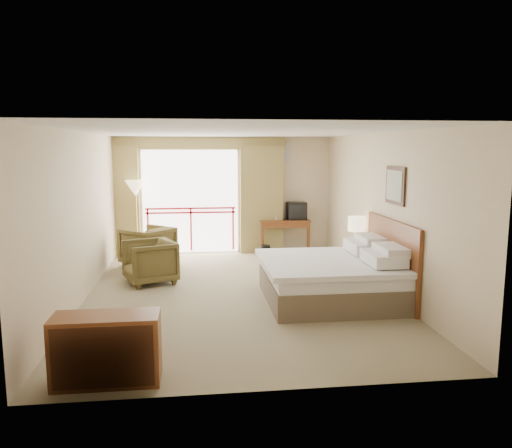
{
  "coord_description": "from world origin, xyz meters",
  "views": [
    {
      "loc": [
        -0.68,
        -8.19,
        2.43
      ],
      "look_at": [
        0.36,
        0.4,
        1.12
      ],
      "focal_mm": 35.0,
      "sensor_mm": 36.0,
      "label": 1
    }
  ],
  "objects": [
    {
      "name": "floor",
      "position": [
        0.0,
        0.0,
        0.0
      ],
      "size": [
        7.0,
        7.0,
        0.0
      ],
      "primitive_type": "plane",
      "color": "#827858",
      "rests_on": "ground"
    },
    {
      "name": "phone",
      "position": [
        2.24,
        0.5,
        0.62
      ],
      "size": [
        0.19,
        0.16,
        0.07
      ],
      "primitive_type": "cube",
      "rotation": [
        0.0,
        0.0,
        -0.21
      ],
      "color": "black",
      "rests_on": "nightstand"
    },
    {
      "name": "hvac_vent",
      "position": [
        1.3,
        3.47,
        2.35
      ],
      "size": [
        0.5,
        0.04,
        0.5
      ],
      "primitive_type": "cube",
      "color": "silver",
      "rests_on": "wall_back"
    },
    {
      "name": "dresser",
      "position": [
        -1.63,
        -3.11,
        0.37
      ],
      "size": [
        1.1,
        0.47,
        0.73
      ],
      "rotation": [
        0.0,
        0.0,
        -0.05
      ],
      "color": "#5F3019",
      "rests_on": "floor"
    },
    {
      "name": "wall_right",
      "position": [
        2.5,
        0.0,
        1.35
      ],
      "size": [
        0.0,
        7.0,
        7.0
      ],
      "primitive_type": "plane",
      "rotation": [
        1.57,
        0.0,
        -1.57
      ],
      "color": "beige",
      "rests_on": "ground"
    },
    {
      "name": "wastebasket",
      "position": [
        0.86,
        2.7,
        0.14
      ],
      "size": [
        0.23,
        0.23,
        0.28
      ],
      "primitive_type": "cylinder",
      "rotation": [
        0.0,
        0.0,
        0.01
      ],
      "color": "black",
      "rests_on": "floor"
    },
    {
      "name": "armchair_near",
      "position": [
        -1.53,
        0.83,
        0.0
      ],
      "size": [
        1.1,
        1.09,
        0.79
      ],
      "primitive_type": "imported",
      "rotation": [
        0.0,
        0.0,
        -1.21
      ],
      "color": "#483C1A",
      "rests_on": "floor"
    },
    {
      "name": "wall_back",
      "position": [
        0.0,
        3.5,
        1.35
      ],
      "size": [
        5.0,
        0.0,
        5.0
      ],
      "primitive_type": "plane",
      "rotation": [
        1.57,
        0.0,
        0.0
      ],
      "color": "beige",
      "rests_on": "ground"
    },
    {
      "name": "wall_left",
      "position": [
        -2.5,
        0.0,
        1.35
      ],
      "size": [
        0.0,
        7.0,
        7.0
      ],
      "primitive_type": "plane",
      "rotation": [
        1.57,
        0.0,
        1.57
      ],
      "color": "beige",
      "rests_on": "ground"
    },
    {
      "name": "curtain_right",
      "position": [
        0.85,
        3.35,
        1.25
      ],
      "size": [
        1.0,
        0.26,
        2.5
      ],
      "primitive_type": "cube",
      "color": "olive",
      "rests_on": "wall_back"
    },
    {
      "name": "headboard",
      "position": [
        2.46,
        -0.6,
        0.65
      ],
      "size": [
        0.06,
        2.1,
        1.3
      ],
      "primitive_type": "cube",
      "color": "#5F3019",
      "rests_on": "wall_right"
    },
    {
      "name": "floor_lamp",
      "position": [
        -2.0,
        3.11,
        1.49
      ],
      "size": [
        0.44,
        0.44,
        1.73
      ],
      "rotation": [
        0.0,
        0.0,
        -0.13
      ],
      "color": "tan",
      "rests_on": "floor"
    },
    {
      "name": "coffee_maker",
      "position": [
        1.03,
        3.3,
        0.9
      ],
      "size": [
        0.13,
        0.13,
        0.26
      ],
      "primitive_type": "cylinder",
      "rotation": [
        0.0,
        0.0,
        0.08
      ],
      "color": "black",
      "rests_on": "desk"
    },
    {
      "name": "table_lamp",
      "position": [
        2.29,
        0.7,
        1.03
      ],
      "size": [
        0.32,
        0.32,
        0.57
      ],
      "rotation": [
        0.0,
        0.0,
        0.09
      ],
      "color": "tan",
      "rests_on": "nightstand"
    },
    {
      "name": "desk",
      "position": [
        1.38,
        3.35,
        0.6
      ],
      "size": [
        1.18,
        0.57,
        0.77
      ],
      "rotation": [
        0.0,
        0.0,
        -0.06
      ],
      "color": "#5F3019",
      "rests_on": "floor"
    },
    {
      "name": "framed_art",
      "position": [
        2.47,
        -0.6,
        1.85
      ],
      "size": [
        0.04,
        0.72,
        0.6
      ],
      "color": "black",
      "rests_on": "wall_right"
    },
    {
      "name": "ceiling",
      "position": [
        0.0,
        0.0,
        2.7
      ],
      "size": [
        7.0,
        7.0,
        0.0
      ],
      "primitive_type": "plane",
      "rotation": [
        3.14,
        0.0,
        0.0
      ],
      "color": "white",
      "rests_on": "wall_back"
    },
    {
      "name": "balcony_railing",
      "position": [
        -0.8,
        3.46,
        0.81
      ],
      "size": [
        2.09,
        0.03,
        1.02
      ],
      "color": "red",
      "rests_on": "wall_back"
    },
    {
      "name": "nightstand",
      "position": [
        2.29,
        0.65,
        0.29
      ],
      "size": [
        0.42,
        0.5,
        0.58
      ],
      "primitive_type": "cube",
      "rotation": [
        0.0,
        0.0,
        0.03
      ],
      "color": "#5F3019",
      "rests_on": "floor"
    },
    {
      "name": "wall_front",
      "position": [
        0.0,
        -3.5,
        1.35
      ],
      "size": [
        5.0,
        0.0,
        5.0
      ],
      "primitive_type": "plane",
      "rotation": [
        -1.57,
        0.0,
        0.0
      ],
      "color": "beige",
      "rests_on": "ground"
    },
    {
      "name": "armchair_far",
      "position": [
        -1.7,
        2.23,
        0.0
      ],
      "size": [
        1.26,
        1.26,
        0.82
      ],
      "primitive_type": "imported",
      "rotation": [
        0.0,
        0.0,
        -2.29
      ],
      "color": "#483C1A",
      "rests_on": "floor"
    },
    {
      "name": "bed",
      "position": [
        1.5,
        -0.6,
        0.38
      ],
      "size": [
        2.13,
        2.06,
        0.97
      ],
      "color": "brown",
      "rests_on": "floor"
    },
    {
      "name": "curtain_left",
      "position": [
        -2.45,
        3.35,
        1.25
      ],
      "size": [
        1.0,
        0.26,
        2.5
      ],
      "primitive_type": "cube",
      "color": "olive",
      "rests_on": "wall_back"
    },
    {
      "name": "balcony_door",
      "position": [
        -0.8,
        3.48,
        1.2
      ],
      "size": [
        2.4,
        0.0,
        2.4
      ],
      "primitive_type": "plane",
      "rotation": [
        1.57,
        0.0,
        0.0
      ],
      "color": "white",
      "rests_on": "wall_back"
    },
    {
      "name": "side_table",
      "position": [
        -1.74,
        1.51,
        0.36
      ],
      "size": [
        0.48,
        0.48,
        0.52
      ],
      "rotation": [
        0.0,
        0.0,
        -0.33
      ],
      "color": "black",
      "rests_on": "floor"
    },
    {
      "name": "cup",
      "position": [
        1.18,
        3.25,
        0.82
      ],
      "size": [
        0.07,
        0.07,
        0.1
      ],
      "primitive_type": "cylinder",
      "rotation": [
        0.0,
        0.0,
        0.06
      ],
      "color": "white",
      "rests_on": "desk"
    },
    {
      "name": "valance",
      "position": [
        -0.8,
        3.38,
        2.55
      ],
      "size": [
        4.4,
        0.22,
        0.28
      ],
      "primitive_type": "cube",
      "color": "olive",
      "rests_on": "wall_back"
    },
    {
      "name": "tv",
      "position": [
        1.68,
        3.29,
        0.97
      ],
      "size": [
        0.45,
        0.36,
        0.41
      ],
      "rotation": [
        0.0,
        0.0,
        0.13
      ],
      "color": "black",
      "rests_on": "desk"
    },
    {
      "name": "book",
      "position": [
        -1.74,
        1.51,
        0.53
      ],
      "size": [
        0.23,
        0.26,
        0.02
      ],
      "primitive_type": "imported",
      "rotation": [
        0.0,
        0.0,
        0.41
      ],
      "color": "white",
      "rests_on": "side_table"
    }
  ]
}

